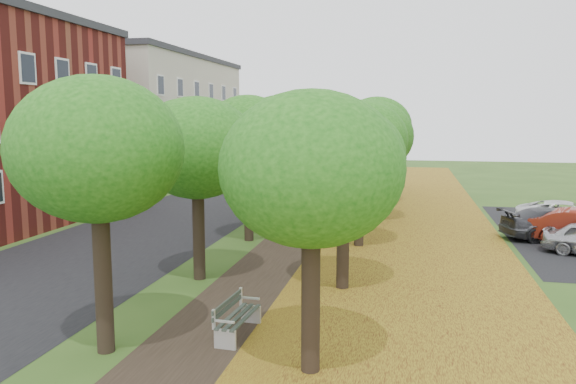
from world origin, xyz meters
The scene contains 10 objects.
ground centered at (0.00, 0.00, 0.00)m, with size 120.00×120.00×0.00m, color #2D4C19.
street_asphalt centered at (-7.50, 15.00, 0.00)m, with size 8.00×70.00×0.01m, color black.
footpath centered at (0.00, 15.00, 0.00)m, with size 3.20×70.00×0.01m, color black.
leaf_verge centered at (5.00, 15.00, 0.01)m, with size 7.50×70.00×0.01m, color #AB961F.
tree_row_west centered at (-2.20, 15.00, 4.48)m, with size 4.16×34.16×6.27m.
tree_row_east centered at (2.60, 15.00, 4.48)m, with size 4.16×34.16×6.27m.
building_cream centered at (-17.00, 33.00, 5.21)m, with size 10.30×20.30×10.40m.
bench centered at (0.46, 1.56, 0.48)m, with size 0.71×1.97×0.91m.
car_grey centered at (11.00, 15.09, 0.69)m, with size 1.93×4.74×1.37m, color #36373C.
car_white centered at (12.21, 17.87, 0.66)m, with size 2.18×4.72×1.31m, color silver.
Camera 1 is at (4.51, -11.24, 5.40)m, focal length 35.00 mm.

